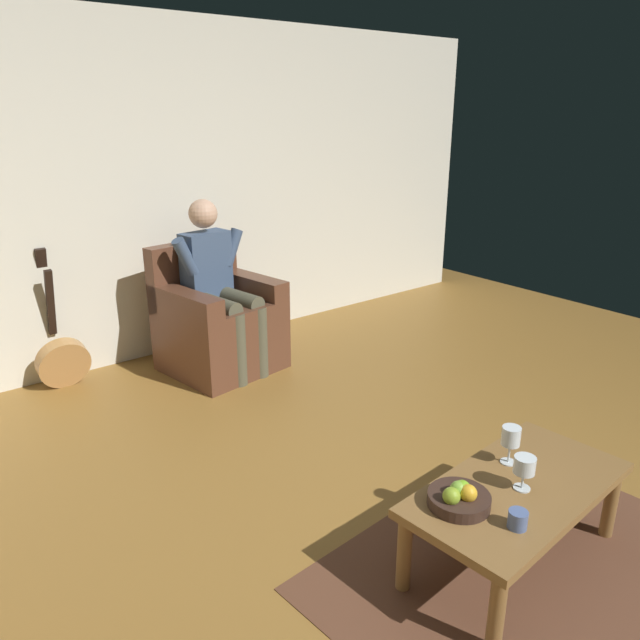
% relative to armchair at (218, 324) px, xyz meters
% --- Properties ---
extents(ground_plane, '(7.63, 7.63, 0.00)m').
position_rel_armchair_xyz_m(ground_plane, '(0.15, 2.63, -0.34)').
color(ground_plane, brown).
extents(wall_back, '(6.65, 0.06, 2.53)m').
position_rel_armchair_xyz_m(wall_back, '(0.15, -0.58, 0.92)').
color(wall_back, beige).
rests_on(wall_back, ground).
extents(rug, '(1.83, 1.26, 0.01)m').
position_rel_armchair_xyz_m(rug, '(0.05, 2.65, -0.34)').
color(rug, brown).
rests_on(rug, ground).
extents(armchair, '(0.85, 0.83, 0.94)m').
position_rel_armchair_xyz_m(armchair, '(0.00, 0.00, 0.00)').
color(armchair, brown).
rests_on(armchair, ground).
extents(person_seated, '(0.62, 0.64, 1.26)m').
position_rel_armchair_xyz_m(person_seated, '(-0.01, 0.04, 0.34)').
color(person_seated, '#3A4C69').
rests_on(person_seated, ground).
extents(coffee_table, '(1.09, 0.60, 0.38)m').
position_rel_armchair_xyz_m(coffee_table, '(0.05, 2.65, -0.02)').
color(coffee_table, brown).
rests_on(coffee_table, ground).
extents(guitar, '(0.36, 0.30, 0.98)m').
position_rel_armchair_xyz_m(guitar, '(1.03, -0.38, -0.13)').
color(guitar, '#B17E45').
rests_on(guitar, ground).
extents(wine_glass_near, '(0.09, 0.09, 0.15)m').
position_rel_armchair_xyz_m(wine_glass_near, '(0.06, 2.67, 0.14)').
color(wine_glass_near, silver).
rests_on(wine_glass_near, coffee_table).
extents(wine_glass_far, '(0.08, 0.08, 0.18)m').
position_rel_armchair_xyz_m(wine_glass_far, '(-0.06, 2.52, 0.16)').
color(wine_glass_far, silver).
rests_on(wine_glass_far, coffee_table).
extents(fruit_bowl, '(0.25, 0.25, 0.11)m').
position_rel_armchair_xyz_m(fruit_bowl, '(0.36, 2.58, 0.08)').
color(fruit_bowl, '#35231C').
rests_on(fruit_bowl, coffee_table).
extents(candle_jar, '(0.07, 0.07, 0.07)m').
position_rel_armchair_xyz_m(candle_jar, '(0.29, 2.80, 0.07)').
color(candle_jar, '#4F6396').
rests_on(candle_jar, coffee_table).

